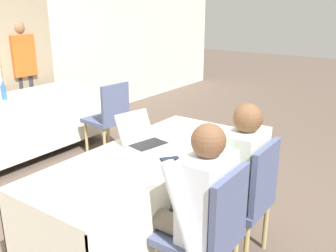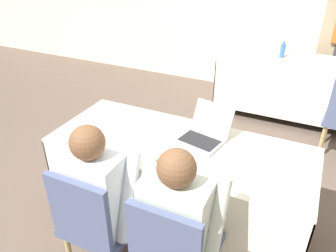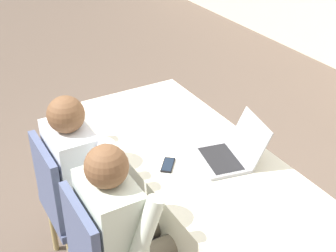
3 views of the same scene
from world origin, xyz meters
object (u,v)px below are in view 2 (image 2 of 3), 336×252
Objects in this scene: chair_near_left at (96,221)px; person_checkered_shirt at (103,191)px; laptop at (203,135)px; person_white_shirt at (181,218)px; cell_phone at (169,159)px; chair_near_right at (173,252)px; water_bottle at (283,49)px.

chair_near_left is 0.78× the size of person_checkered_shirt.
laptop is 0.73m from person_white_shirt.
cell_phone is 0.16× the size of chair_near_right.
person_white_shirt is (0.25, -0.38, -0.09)m from cell_phone.
water_bottle is at bearing -91.58° from chair_near_right.
water_bottle is 0.26× the size of chair_near_left.
chair_near_right reaches higher than cell_phone.
water_bottle is 3.06m from chair_near_right.
person_white_shirt is (-0.08, -2.94, -0.19)m from water_bottle.
chair_near_right is (0.53, 0.00, 0.00)m from chair_near_left.
chair_near_left reaches higher than cell_phone.
chair_near_left is at bearing 11.03° from person_white_shirt.
cell_phone is 0.12× the size of person_checkered_shirt.
person_white_shirt is at bearing -67.55° from laptop.
laptop is 0.87m from chair_near_right.
person_checkered_shirt is 1.00× the size of person_white_shirt.
water_bottle is (0.22, 2.23, 0.06)m from laptop.
water_bottle is (0.34, 2.56, 0.10)m from cell_phone.
person_white_shirt is (0.53, 0.00, 0.00)m from person_checkered_shirt.
laptop reaches higher than cell_phone.
person_checkered_shirt is (-0.61, -2.94, -0.19)m from water_bottle.
chair_near_right is 0.78× the size of person_white_shirt.
laptop is 0.44× the size of chair_near_right.
laptop is at bearing -119.35° from person_checkered_shirt.
chair_near_left is at bearing -104.34° from laptop.
chair_near_left is 0.56m from person_white_shirt.
person_white_shirt reaches higher than laptop.
chair_near_left is 0.53m from chair_near_right.
chair_near_right is at bearing 90.00° from person_white_shirt.
person_checkered_shirt reaches higher than water_bottle.
person_white_shirt reaches higher than cell_phone.
person_checkered_shirt is at bearing -175.75° from cell_phone.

